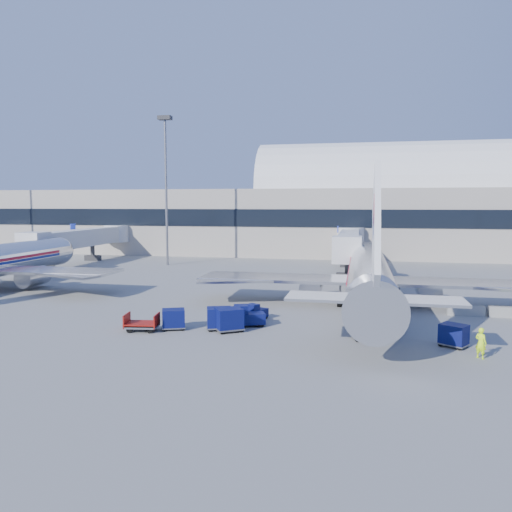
% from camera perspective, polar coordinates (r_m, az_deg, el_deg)
% --- Properties ---
extents(ground, '(260.00, 260.00, 0.00)m').
position_cam_1_polar(ground, '(44.26, -0.29, -6.34)').
color(ground, gray).
rests_on(ground, ground).
extents(terminal, '(170.00, 28.15, 21.00)m').
position_cam_1_polar(terminal, '(100.84, -1.25, 4.91)').
color(terminal, '#B2AA9E').
rests_on(terminal, ground).
extents(airliner_main, '(32.00, 37.26, 12.07)m').
position_cam_1_polar(airliner_main, '(47.26, 12.82, -2.10)').
color(airliner_main, silver).
rests_on(airliner_main, ground).
extents(jetbridge_near, '(4.40, 27.50, 6.25)m').
position_cam_1_polar(jetbridge_near, '(73.32, 10.59, 1.58)').
color(jetbridge_near, silver).
rests_on(jetbridge_near, ground).
extents(jetbridge_mid, '(4.40, 27.50, 6.25)m').
position_cam_1_polar(jetbridge_mid, '(85.19, -18.96, 1.96)').
color(jetbridge_mid, silver).
rests_on(jetbridge_mid, ground).
extents(mast_west, '(2.00, 1.20, 22.60)m').
position_cam_1_polar(mast_west, '(78.07, -10.27, 9.83)').
color(mast_west, slate).
rests_on(mast_west, ground).
extents(barrier_near, '(3.00, 0.55, 0.90)m').
position_cam_1_polar(barrier_near, '(46.09, 22.85, -5.75)').
color(barrier_near, '#9E9E96').
rests_on(barrier_near, ground).
extents(barrier_mid, '(3.00, 0.55, 0.90)m').
position_cam_1_polar(barrier_mid, '(46.85, 26.83, -5.75)').
color(barrier_mid, '#9E9E96').
rests_on(barrier_mid, ground).
extents(tug_lead, '(2.84, 2.10, 1.67)m').
position_cam_1_polar(tug_lead, '(38.93, -1.06, -6.92)').
color(tug_lead, '#0A104D').
rests_on(tug_lead, ground).
extents(tug_right, '(2.34, 1.35, 1.45)m').
position_cam_1_polar(tug_right, '(38.17, 13.39, -7.50)').
color(tug_right, '#0A104D').
rests_on(tug_right, ground).
extents(tug_left, '(1.85, 2.34, 1.37)m').
position_cam_1_polar(tug_left, '(40.95, -0.09, -6.47)').
color(tug_left, '#0A104D').
rests_on(tug_left, ground).
extents(cart_train_a, '(2.48, 2.35, 1.74)m').
position_cam_1_polar(cart_train_a, '(37.32, -3.08, -7.23)').
color(cart_train_a, '#0A104D').
rests_on(cart_train_a, ground).
extents(cart_train_b, '(2.28, 1.99, 1.68)m').
position_cam_1_polar(cart_train_b, '(37.90, -4.21, -7.08)').
color(cart_train_b, '#0A104D').
rests_on(cart_train_b, ground).
extents(cart_train_c, '(2.12, 1.89, 1.54)m').
position_cam_1_polar(cart_train_c, '(38.40, -9.41, -7.09)').
color(cart_train_c, '#0A104D').
rests_on(cart_train_c, ground).
extents(cart_solo_near, '(2.46, 2.10, 1.87)m').
position_cam_1_polar(cart_solo_near, '(36.01, 12.58, -7.74)').
color(cart_solo_near, '#0A104D').
rests_on(cart_solo_near, ground).
extents(cart_solo_far, '(2.16, 2.04, 1.52)m').
position_cam_1_polar(cart_solo_far, '(35.93, 21.67, -8.37)').
color(cart_solo_far, '#0A104D').
rests_on(cart_solo_far, ground).
extents(cart_open_red, '(2.61, 2.01, 0.64)m').
position_cam_1_polar(cart_open_red, '(38.48, -12.86, -7.68)').
color(cart_open_red, slate).
rests_on(cart_open_red, ground).
extents(ramp_worker, '(0.84, 0.81, 1.93)m').
position_cam_1_polar(ramp_worker, '(33.93, 24.31, -9.05)').
color(ramp_worker, '#C5F91A').
rests_on(ramp_worker, ground).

